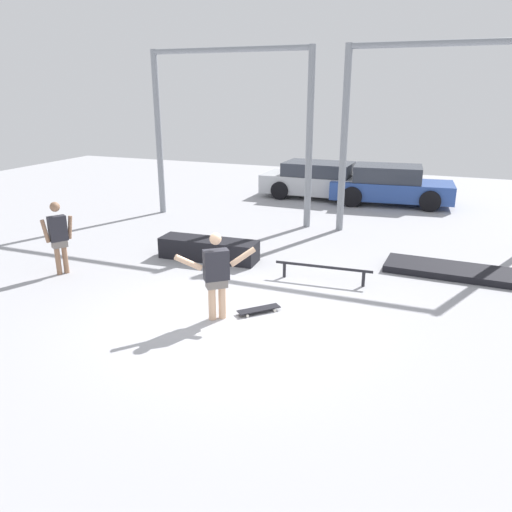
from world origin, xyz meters
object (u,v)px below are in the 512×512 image
Objects in this scene: skateboard at (259,309)px; grind_rail at (323,269)px; manual_pad at (455,271)px; bystander at (58,235)px; skateboarder at (216,273)px; grind_box at (209,249)px; parked_car_blue at (390,185)px; parked_car_silver at (322,181)px.

grind_rail is (0.71, 1.98, 0.22)m from skateboard.
manual_pad is 8.86m from bystander.
skateboarder is 0.77× the size of grind_rail.
skateboarder is at bearing 173.76° from skateboard.
skateboarder reaches higher than grind_rail.
manual_pad is 3.06m from grind_rail.
skateboarder is 0.53× the size of manual_pad.
skateboarder is 0.67× the size of grind_box.
skateboard is at bearing -101.09° from parked_car_blue.
bystander is at bearing -125.76° from parked_car_blue.
manual_pad is 1.84× the size of bystander.
parked_car_blue is 2.66× the size of bystander.
skateboard is 4.85m from manual_pad.
grind_box is at bearing 79.67° from skateboarder.
parked_car_silver reaches higher than manual_pad.
manual_pad is at bearing 11.06° from grind_box.
parked_car_silver is (-2.26, 8.56, 0.37)m from grind_rail.
parked_car_blue is (1.62, 10.89, -0.21)m from skateboarder.
grind_rail is at bearing 23.63° from skateboard.
grind_rail is 8.86m from parked_car_silver.
grind_rail is at bearing 22.38° from skateboarder.
skateboard is 0.16× the size of parked_car_silver.
bystander is (-4.86, 0.30, 0.85)m from skateboard.
skateboarder is at bearing -117.91° from grind_rail.
grind_rail is at bearing -149.95° from manual_pad.
manual_pad is 0.69× the size of parked_car_blue.
skateboarder is at bearing -60.62° from grind_box.
grind_box is (-1.64, 2.92, -0.63)m from skateboarder.
parked_car_blue is (2.56, -0.16, 0.02)m from parked_car_silver.
skateboard is 0.25× the size of manual_pad.
skateboarder is 3.41m from grind_box.
skateboarder is 5.70m from manual_pad.
skateboarder is at bearing -103.96° from parked_car_blue.
skateboard is 3.30m from grind_box.
parked_car_blue is (1.01, 10.38, 0.61)m from skateboard.
grind_rail reaches higher than skateboard.
parked_car_silver is at bearing 51.84° from skateboard.
manual_pad is at bearing -76.68° from parked_car_blue.
skateboard is 4.94m from bystander.
parked_car_silver is (0.70, 8.13, 0.40)m from grind_box.
manual_pad is (5.61, 1.10, -0.18)m from grind_box.
grind_box is at bearing 159.74° from bystander.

